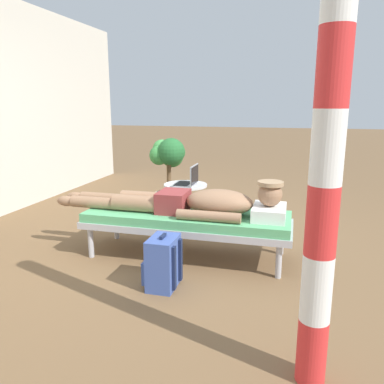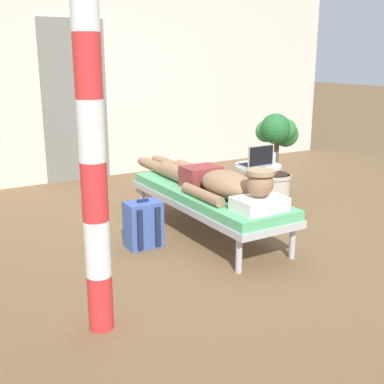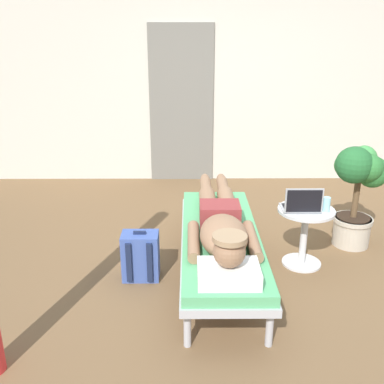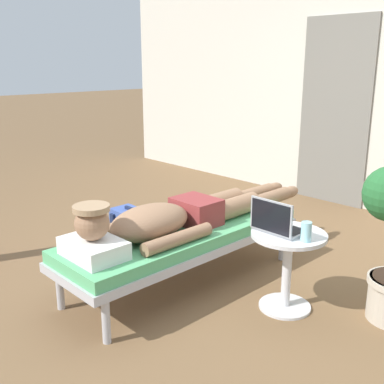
{
  "view_description": "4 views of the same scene",
  "coord_description": "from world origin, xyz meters",
  "px_view_note": "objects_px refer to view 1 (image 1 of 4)",
  "views": [
    {
      "loc": [
        -3.52,
        -1.07,
        1.39
      ],
      "look_at": [
        -0.09,
        -0.16,
        0.58
      ],
      "focal_mm": 36.08,
      "sensor_mm": 36.0,
      "label": 1
    },
    {
      "loc": [
        -2.61,
        -3.81,
        1.6
      ],
      "look_at": [
        -0.49,
        -0.26,
        0.46
      ],
      "focal_mm": 46.48,
      "sensor_mm": 36.0,
      "label": 2
    },
    {
      "loc": [
        -0.5,
        -3.36,
        1.95
      ],
      "look_at": [
        -0.48,
        0.08,
        0.68
      ],
      "focal_mm": 41.16,
      "sensor_mm": 36.0,
      "label": 3
    },
    {
      "loc": [
        2.06,
        -2.28,
        1.57
      ],
      "look_at": [
        -0.46,
        0.14,
        0.59
      ],
      "focal_mm": 43.65,
      "sensor_mm": 36.0,
      "label": 4
    }
  ],
  "objects_px": {
    "side_table": "(185,199)",
    "drink_glass": "(193,176)",
    "porch_post": "(328,148)",
    "lounge_chair": "(187,220)",
    "person_reclining": "(194,202)",
    "backpack": "(163,263)",
    "potted_plant": "(169,166)",
    "laptop": "(188,180)"
  },
  "relations": [
    {
      "from": "laptop",
      "to": "potted_plant",
      "type": "distance_m",
      "value": 0.75
    },
    {
      "from": "side_table",
      "to": "laptop",
      "type": "xyz_separation_m",
      "value": [
        -0.06,
        -0.05,
        0.23
      ]
    },
    {
      "from": "drink_glass",
      "to": "lounge_chair",
      "type": "bearing_deg",
      "value": -168.52
    },
    {
      "from": "person_reclining",
      "to": "backpack",
      "type": "distance_m",
      "value": 0.73
    },
    {
      "from": "lounge_chair",
      "to": "person_reclining",
      "type": "height_order",
      "value": "person_reclining"
    },
    {
      "from": "laptop",
      "to": "potted_plant",
      "type": "xyz_separation_m",
      "value": [
        0.62,
        0.42,
        0.04
      ]
    },
    {
      "from": "side_table",
      "to": "backpack",
      "type": "bearing_deg",
      "value": -171.27
    },
    {
      "from": "backpack",
      "to": "lounge_chair",
      "type": "bearing_deg",
      "value": -0.95
    },
    {
      "from": "person_reclining",
      "to": "porch_post",
      "type": "relative_size",
      "value": 0.9
    },
    {
      "from": "person_reclining",
      "to": "side_table",
      "type": "distance_m",
      "value": 0.81
    },
    {
      "from": "person_reclining",
      "to": "porch_post",
      "type": "height_order",
      "value": "porch_post"
    },
    {
      "from": "person_reclining",
      "to": "side_table",
      "type": "relative_size",
      "value": 4.15
    },
    {
      "from": "side_table",
      "to": "drink_glass",
      "type": "height_order",
      "value": "drink_glass"
    },
    {
      "from": "lounge_chair",
      "to": "porch_post",
      "type": "relative_size",
      "value": 0.79
    },
    {
      "from": "lounge_chair",
      "to": "side_table",
      "type": "distance_m",
      "value": 0.77
    },
    {
      "from": "lounge_chair",
      "to": "side_table",
      "type": "relative_size",
      "value": 3.63
    },
    {
      "from": "person_reclining",
      "to": "lounge_chair",
      "type": "bearing_deg",
      "value": 90.0
    },
    {
      "from": "backpack",
      "to": "porch_post",
      "type": "xyz_separation_m",
      "value": [
        -0.79,
        -1.07,
        1.0
      ]
    },
    {
      "from": "lounge_chair",
      "to": "potted_plant",
      "type": "relative_size",
      "value": 1.93
    },
    {
      "from": "person_reclining",
      "to": "porch_post",
      "type": "bearing_deg",
      "value": -145.56
    },
    {
      "from": "porch_post",
      "to": "person_reclining",
      "type": "bearing_deg",
      "value": 34.44
    },
    {
      "from": "drink_glass",
      "to": "porch_post",
      "type": "height_order",
      "value": "porch_post"
    },
    {
      "from": "laptop",
      "to": "side_table",
      "type": "bearing_deg",
      "value": 40.52
    },
    {
      "from": "person_reclining",
      "to": "backpack",
      "type": "relative_size",
      "value": 5.12
    },
    {
      "from": "lounge_chair",
      "to": "laptop",
      "type": "xyz_separation_m",
      "value": [
        0.68,
        0.17,
        0.24
      ]
    },
    {
      "from": "porch_post",
      "to": "side_table",
      "type": "bearing_deg",
      "value": 30.45
    },
    {
      "from": "person_reclining",
      "to": "side_table",
      "type": "xyz_separation_m",
      "value": [
        0.74,
        0.29,
        -0.16
      ]
    },
    {
      "from": "person_reclining",
      "to": "potted_plant",
      "type": "relative_size",
      "value": 2.21
    },
    {
      "from": "laptop",
      "to": "potted_plant",
      "type": "bearing_deg",
      "value": 34.2
    },
    {
      "from": "potted_plant",
      "to": "backpack",
      "type": "bearing_deg",
      "value": -163.33
    },
    {
      "from": "person_reclining",
      "to": "side_table",
      "type": "height_order",
      "value": "person_reclining"
    },
    {
      "from": "lounge_chair",
      "to": "potted_plant",
      "type": "bearing_deg",
      "value": 24.6
    },
    {
      "from": "potted_plant",
      "to": "lounge_chair",
      "type": "bearing_deg",
      "value": -155.4
    },
    {
      "from": "porch_post",
      "to": "potted_plant",
      "type": "bearing_deg",
      "value": 31.09
    },
    {
      "from": "person_reclining",
      "to": "potted_plant",
      "type": "xyz_separation_m",
      "value": [
        1.3,
        0.67,
        0.1
      ]
    },
    {
      "from": "lounge_chair",
      "to": "person_reclining",
      "type": "distance_m",
      "value": 0.19
    },
    {
      "from": "laptop",
      "to": "drink_glass",
      "type": "xyz_separation_m",
      "value": [
        0.21,
        0.01,
        0.0
      ]
    },
    {
      "from": "person_reclining",
      "to": "laptop",
      "type": "height_order",
      "value": "laptop"
    },
    {
      "from": "porch_post",
      "to": "lounge_chair",
      "type": "bearing_deg",
      "value": 36.26
    },
    {
      "from": "side_table",
      "to": "porch_post",
      "type": "bearing_deg",
      "value": -149.55
    },
    {
      "from": "person_reclining",
      "to": "porch_post",
      "type": "xyz_separation_m",
      "value": [
        -1.45,
        -0.99,
        0.68
      ]
    },
    {
      "from": "lounge_chair",
      "to": "potted_plant",
      "type": "xyz_separation_m",
      "value": [
        1.3,
        0.6,
        0.27
      ]
    }
  ]
}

